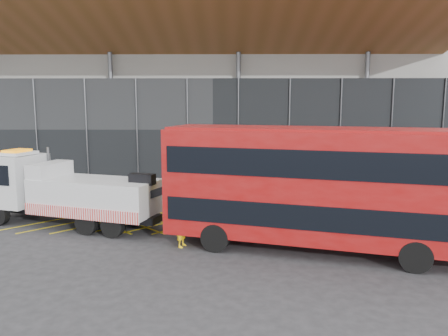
{
  "coord_description": "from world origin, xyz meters",
  "views": [
    {
      "loc": [
        3.3,
        -23.2,
        6.07
      ],
      "look_at": [
        3.0,
        1.5,
        2.4
      ],
      "focal_mm": 35.0,
      "sensor_mm": 36.0,
      "label": 1
    }
  ],
  "objects_px": {
    "bus_towed": "(318,184)",
    "bus_second": "(424,164)",
    "recovery_truck": "(64,191)",
    "worker": "(182,227)"
  },
  "relations": [
    {
      "from": "bus_towed",
      "to": "bus_second",
      "type": "relative_size",
      "value": 1.26
    },
    {
      "from": "bus_second",
      "to": "worker",
      "type": "bearing_deg",
      "value": -130.75
    },
    {
      "from": "bus_second",
      "to": "worker",
      "type": "distance_m",
      "value": 17.38
    },
    {
      "from": "recovery_truck",
      "to": "bus_second",
      "type": "distance_m",
      "value": 21.59
    },
    {
      "from": "bus_towed",
      "to": "bus_second",
      "type": "height_order",
      "value": "bus_towed"
    },
    {
      "from": "recovery_truck",
      "to": "bus_towed",
      "type": "relative_size",
      "value": 0.84
    },
    {
      "from": "bus_second",
      "to": "bus_towed",
      "type": "bearing_deg",
      "value": -115.49
    },
    {
      "from": "recovery_truck",
      "to": "bus_towed",
      "type": "distance_m",
      "value": 12.48
    },
    {
      "from": "worker",
      "to": "bus_towed",
      "type": "bearing_deg",
      "value": -76.47
    },
    {
      "from": "recovery_truck",
      "to": "bus_second",
      "type": "bearing_deg",
      "value": 34.92
    }
  ]
}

